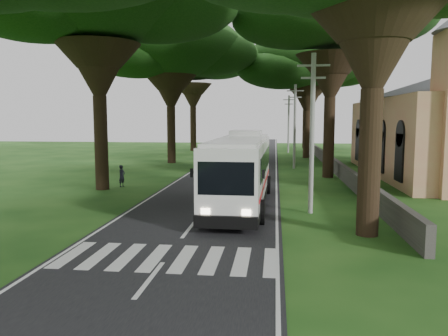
{
  "coord_description": "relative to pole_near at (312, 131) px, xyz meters",
  "views": [
    {
      "loc": [
        3.67,
        -16.24,
        4.81
      ],
      "look_at": [
        1.0,
        6.51,
        2.2
      ],
      "focal_mm": 35.0,
      "sensor_mm": 36.0,
      "label": 1
    }
  ],
  "objects": [
    {
      "name": "tree_l_midb",
      "position": [
        -13.0,
        24.0,
        8.08
      ],
      "size": [
        15.4,
        15.4,
        15.64
      ],
      "color": "black",
      "rests_on": "ground"
    },
    {
      "name": "crosswalk",
      "position": [
        -5.5,
        -8.0,
        -4.18
      ],
      "size": [
        8.0,
        3.0,
        0.01
      ],
      "primitive_type": "cube",
      "color": "silver",
      "rests_on": "ground"
    },
    {
      "name": "distant_car_b",
      "position": [
        -6.97,
        51.67,
        -3.39
      ],
      "size": [
        2.29,
        4.79,
        1.51
      ],
      "primitive_type": "imported",
      "rotation": [
        0.0,
        0.0,
        -0.16
      ],
      "color": "navy",
      "rests_on": "road"
    },
    {
      "name": "distant_car_a",
      "position": [
        -6.3,
        36.33,
        -3.42
      ],
      "size": [
        2.42,
        4.53,
        1.47
      ],
      "primitive_type": "imported",
      "rotation": [
        0.0,
        0.0,
        2.97
      ],
      "color": "silver",
      "rests_on": "road"
    },
    {
      "name": "tree_l_far",
      "position": [
        -14.0,
        42.0,
        9.1
      ],
      "size": [
        14.36,
        14.36,
        16.49
      ],
      "color": "black",
      "rests_on": "ground"
    },
    {
      "name": "tree_r_mida",
      "position": [
        2.5,
        14.0,
        9.02
      ],
      "size": [
        14.14,
        14.14,
        16.37
      ],
      "color": "black",
      "rests_on": "ground"
    },
    {
      "name": "ground",
      "position": [
        -5.5,
        -6.0,
        -4.18
      ],
      "size": [
        140.0,
        140.0,
        0.0
      ],
      "primitive_type": "plane",
      "color": "#164012",
      "rests_on": "ground"
    },
    {
      "name": "coach_bus",
      "position": [
        -3.68,
        1.58,
        -2.16
      ],
      "size": [
        3.19,
        12.76,
        3.75
      ],
      "rotation": [
        0.0,
        0.0,
        -0.02
      ],
      "color": "white",
      "rests_on": "ground"
    },
    {
      "name": "pole_mid",
      "position": [
        0.0,
        20.0,
        0.0
      ],
      "size": [
        1.6,
        0.24,
        8.0
      ],
      "color": "gray",
      "rests_on": "ground"
    },
    {
      "name": "road",
      "position": [
        -5.5,
        19.0,
        -4.17
      ],
      "size": [
        8.0,
        120.0,
        0.04
      ],
      "primitive_type": "cube",
      "color": "black",
      "rests_on": "ground"
    },
    {
      "name": "pedestrian",
      "position": [
        -12.55,
        7.2,
        -3.41
      ],
      "size": [
        0.53,
        0.65,
        1.55
      ],
      "primitive_type": "imported",
      "rotation": [
        0.0,
        0.0,
        1.24
      ],
      "color": "black",
      "rests_on": "ground"
    },
    {
      "name": "tree_r_midb",
      "position": [
        2.0,
        32.0,
        7.38
      ],
      "size": [
        15.44,
        15.44,
        14.92
      ],
      "color": "black",
      "rests_on": "ground"
    },
    {
      "name": "tree_r_far",
      "position": [
        3.0,
        50.0,
        8.51
      ],
      "size": [
        13.72,
        13.72,
        15.78
      ],
      "color": "black",
      "rests_on": "ground"
    },
    {
      "name": "property_wall",
      "position": [
        3.5,
        18.0,
        -3.58
      ],
      "size": [
        0.35,
        50.0,
        1.2
      ],
      "primitive_type": "cube",
      "color": "#383533",
      "rests_on": "ground"
    },
    {
      "name": "pole_near",
      "position": [
        0.0,
        0.0,
        0.0
      ],
      "size": [
        1.6,
        0.24,
        8.0
      ],
      "color": "gray",
      "rests_on": "ground"
    },
    {
      "name": "pole_far",
      "position": [
        0.0,
        40.0,
        0.0
      ],
      "size": [
        1.6,
        0.24,
        8.0
      ],
      "color": "gray",
      "rests_on": "ground"
    }
  ]
}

